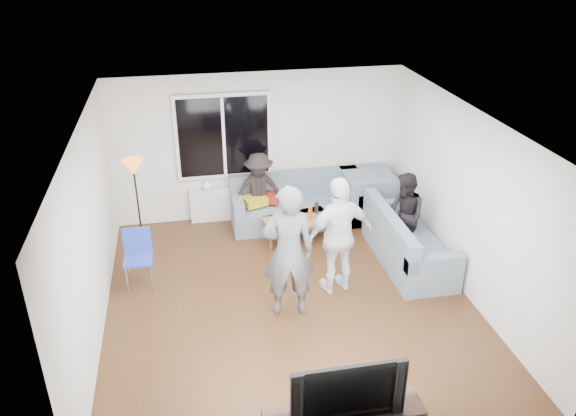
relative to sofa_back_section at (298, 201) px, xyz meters
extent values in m
cube|color=#56351C|center=(-0.60, -2.27, -0.45)|extent=(5.00, 5.50, 0.04)
cube|color=white|center=(-0.60, -2.27, 2.20)|extent=(5.00, 5.50, 0.04)
cube|color=silver|center=(-0.60, 0.50, 0.88)|extent=(5.00, 0.04, 2.60)
cube|color=silver|center=(-0.60, -5.04, 0.88)|extent=(5.00, 0.04, 2.60)
cube|color=silver|center=(-3.12, -2.27, 0.88)|extent=(0.04, 5.50, 2.60)
cube|color=silver|center=(1.92, -2.27, 0.88)|extent=(0.04, 5.50, 2.60)
cube|color=white|center=(-1.20, 0.42, 1.12)|extent=(1.62, 0.06, 1.47)
cube|color=black|center=(-1.20, 0.38, 1.12)|extent=(1.50, 0.02, 1.35)
cube|color=white|center=(-1.20, 0.37, 1.12)|extent=(0.05, 0.03, 1.35)
cube|color=silver|center=(-1.20, 0.38, -0.11)|extent=(1.30, 0.12, 0.62)
imported|color=#265A24|center=(-0.74, 0.35, 0.39)|extent=(0.23, 0.19, 0.38)
imported|color=white|center=(-1.53, 0.35, 0.29)|extent=(0.21, 0.21, 0.18)
cube|color=slate|center=(1.26, 0.00, 0.00)|extent=(0.85, 0.85, 0.85)
cube|color=gold|center=(-0.76, -0.02, 0.09)|extent=(0.46, 0.42, 0.14)
cube|color=maroon|center=(-0.48, 0.06, 0.09)|extent=(0.45, 0.42, 0.13)
cube|color=#A27B4E|center=(-0.12, -0.60, -0.22)|extent=(1.20, 0.81, 0.40)
cylinder|color=maroon|center=(-0.25, -0.65, 0.06)|extent=(0.17, 0.17, 0.17)
imported|color=#515257|center=(-0.66, -2.50, 0.51)|extent=(0.72, 0.50, 1.87)
imported|color=silver|center=(0.14, -2.11, 0.44)|extent=(1.09, 0.66, 1.74)
imported|color=black|center=(1.42, -1.34, 0.26)|extent=(0.61, 0.73, 1.36)
imported|color=black|center=(-0.67, 0.03, 0.25)|extent=(0.87, 0.50, 1.35)
imported|color=black|center=(-0.54, -4.77, 0.34)|extent=(1.13, 0.15, 0.65)
cylinder|color=black|center=(0.22, -0.47, 0.07)|extent=(0.07, 0.07, 0.20)
cylinder|color=#D44E12|center=(0.07, -0.65, 0.09)|extent=(0.07, 0.07, 0.22)
cylinder|color=black|center=(-0.10, -0.49, 0.08)|extent=(0.07, 0.07, 0.22)
camera|label=1|loc=(-1.87, -8.71, 4.28)|focal=35.39mm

